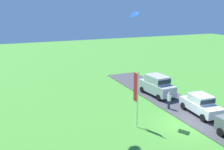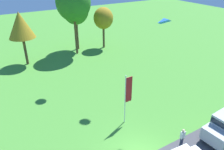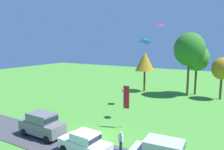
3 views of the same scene
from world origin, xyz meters
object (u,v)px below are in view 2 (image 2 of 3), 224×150
flag_banner (128,93)px  person_on_lawn (182,138)px  tree_right_of_center (20,25)px  kite_diamond_low_drifter (164,20)px  tree_far_left (75,10)px  tree_left_of_center (103,18)px  tree_far_right (73,2)px

flag_banner → person_on_lawn: bearing=-67.2°
person_on_lawn → tree_right_of_center: bearing=107.3°
person_on_lawn → kite_diamond_low_drifter: size_ratio=1.80×
tree_far_left → kite_diamond_low_drifter: 21.04m
flag_banner → kite_diamond_low_drifter: (2.47, -0.83, 6.12)m
kite_diamond_low_drifter → tree_left_of_center: bearing=74.7°
tree_left_of_center → tree_far_right: bearing=-176.7°
tree_left_of_center → flag_banner: 20.09m
tree_right_of_center → kite_diamond_low_drifter: (7.54, -18.74, 3.54)m
tree_far_left → tree_far_right: bearing=-117.5°
tree_right_of_center → kite_diamond_low_drifter: size_ratio=7.82×
tree_far_left → flag_banner: bearing=-100.3°
tree_left_of_center → kite_diamond_low_drifter: 20.43m
tree_far_left → kite_diamond_low_drifter: bearing=-93.2°
person_on_lawn → tree_far_right: tree_far_right is taller
tree_right_of_center → tree_left_of_center: tree_right_of_center is taller
tree_far_left → tree_right_of_center: bearing=-166.5°
tree_far_right → kite_diamond_low_drifter: bearing=-90.6°
tree_far_right → tree_far_left: 2.57m
tree_right_of_center → tree_far_right: tree_far_right is taller
tree_far_left → tree_left_of_center: tree_far_left is taller
tree_right_of_center → tree_far_left: (8.71, 2.08, 0.78)m
tree_right_of_center → tree_far_right: bearing=1.8°
tree_right_of_center → person_on_lawn: bearing=-72.7°
tree_far_right → tree_left_of_center: 5.88m
tree_far_right → kite_diamond_low_drifter: (-0.21, -18.98, 1.25)m
tree_right_of_center → tree_far_left: 8.99m
person_on_lawn → tree_far_left: size_ratio=0.20×
tree_far_left → tree_left_of_center: (4.11, -1.55, -1.46)m
tree_right_of_center → tree_far_right: size_ratio=0.69×
tree_far_right → tree_right_of_center: bearing=-178.2°
tree_far_right → tree_left_of_center: (5.07, 0.29, -2.98)m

